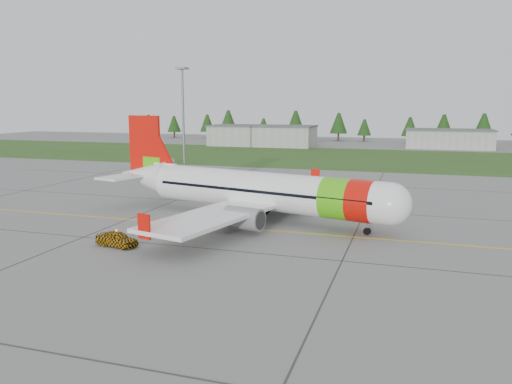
% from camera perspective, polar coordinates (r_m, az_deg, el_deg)
% --- Properties ---
extents(ground, '(320.00, 320.00, 0.00)m').
position_cam_1_polar(ground, '(44.32, -3.20, -6.70)').
color(ground, gray).
rests_on(ground, ground).
extents(aircraft, '(36.98, 34.74, 11.37)m').
position_cam_1_polar(aircraft, '(55.25, 0.12, 0.14)').
color(aircraft, white).
rests_on(aircraft, ground).
extents(follow_me_car, '(1.64, 1.85, 4.11)m').
position_cam_1_polar(follow_me_car, '(46.78, -15.70, -3.57)').
color(follow_me_car, orange).
rests_on(follow_me_car, ground).
extents(service_van, '(1.76, 1.68, 4.57)m').
position_cam_1_polar(service_van, '(108.21, -10.36, 4.27)').
color(service_van, white).
rests_on(service_van, ground).
extents(grass_strip, '(320.00, 50.00, 0.03)m').
position_cam_1_polar(grass_strip, '(123.28, 10.41, 3.89)').
color(grass_strip, '#30561E').
rests_on(grass_strip, ground).
extents(taxi_guideline, '(120.00, 0.25, 0.02)m').
position_cam_1_polar(taxi_guideline, '(51.61, -0.06, -4.27)').
color(taxi_guideline, gold).
rests_on(taxi_guideline, ground).
extents(hangar_west, '(32.00, 14.00, 6.00)m').
position_cam_1_polar(hangar_west, '(156.64, 0.75, 6.40)').
color(hangar_west, '#A8A8A3').
rests_on(hangar_west, ground).
extents(hangar_east, '(24.00, 12.00, 5.20)m').
position_cam_1_polar(hangar_east, '(158.32, 21.17, 5.63)').
color(hangar_east, '#A8A8A3').
rests_on(hangar_east, ground).
extents(floodlight_mast, '(0.50, 0.50, 20.00)m').
position_cam_1_polar(floodlight_mast, '(108.49, -8.32, 8.43)').
color(floodlight_mast, slate).
rests_on(floodlight_mast, ground).
extents(treeline, '(160.00, 8.00, 10.00)m').
position_cam_1_polar(treeline, '(178.50, 12.74, 7.24)').
color(treeline, '#1C3F14').
rests_on(treeline, ground).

